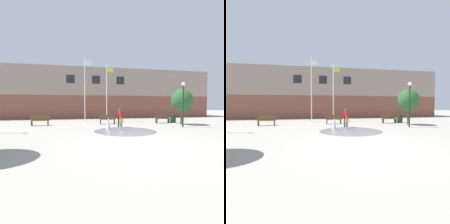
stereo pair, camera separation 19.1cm
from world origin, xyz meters
TOP-DOWN VIEW (x-y plane):
  - ground_plane at (0.00, 0.00)m, footprint 100.00×100.00m
  - library_building at (0.00, 19.67)m, footprint 36.00×6.05m
  - splash_fountain at (0.21, 4.69)m, footprint 4.52×4.52m
  - park_bench_left_of_flagpoles at (-6.06, 9.15)m, footprint 1.60×0.44m
  - park_bench_near_trashcan at (0.27, 9.30)m, footprint 1.60×0.44m
  - park_bench_far_right at (6.13, 9.06)m, footprint 1.60×0.44m
  - child_running at (0.54, 4.97)m, footprint 0.31×0.13m
  - adult_watching at (0.87, 6.62)m, footprint 0.50×0.39m
  - flagpole_left at (-1.78, 12.07)m, footprint 0.80×0.10m
  - flagpole_right at (0.73, 12.07)m, footprint 0.80×0.10m
  - lamp_post_right_lane at (6.15, 5.47)m, footprint 0.32×0.32m
  - trash_can at (7.42, 9.10)m, footprint 0.56×0.56m
  - street_tree_near_building at (7.20, 7.24)m, footprint 2.00×2.00m

SIDE VIEW (x-z plane):
  - ground_plane at x=0.00m, z-range 0.00..0.00m
  - splash_fountain at x=0.21m, z-range -0.28..0.71m
  - trash_can at x=7.42m, z-range 0.00..0.90m
  - park_bench_left_of_flagpoles at x=-6.06m, z-range 0.02..0.93m
  - park_bench_near_trashcan at x=0.27m, z-range 0.02..0.93m
  - park_bench_far_right at x=6.13m, z-range 0.02..0.93m
  - child_running at x=0.54m, z-range 0.09..1.07m
  - adult_watching at x=0.87m, z-range 0.14..1.73m
  - street_tree_near_building at x=7.20m, z-range 0.64..4.07m
  - lamp_post_right_lane at x=6.15m, z-range 0.59..4.43m
  - flagpole_right at x=0.73m, z-range 0.23..6.81m
  - library_building at x=0.00m, z-range 0.00..7.24m
  - flagpole_left at x=-1.78m, z-range 0.24..7.50m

